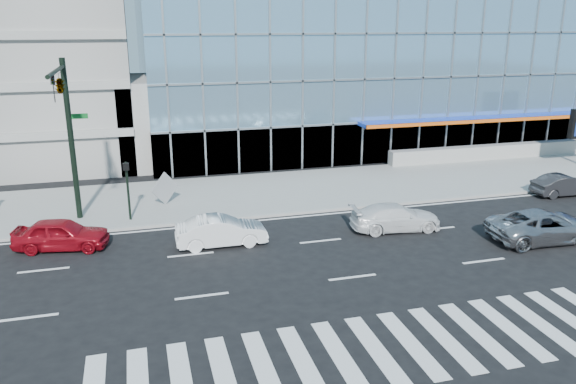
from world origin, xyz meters
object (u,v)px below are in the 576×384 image
at_px(traffic_signal, 64,104).
at_px(white_suv, 395,217).
at_px(silver_suv, 544,226).
at_px(dark_sedan, 564,185).
at_px(tilted_panel, 165,188).
at_px(white_sedan, 221,231).
at_px(red_sedan, 61,234).
at_px(ped_signal_post, 127,182).

bearing_deg(traffic_signal, white_suv, -15.32).
bearing_deg(silver_suv, dark_sedan, -44.02).
height_order(traffic_signal, dark_sedan, traffic_signal).
bearing_deg(tilted_panel, white_sedan, -105.69).
height_order(dark_sedan, red_sedan, red_sedan).
distance_m(traffic_signal, white_suv, 16.50).
bearing_deg(silver_suv, white_suv, 64.92).
height_order(silver_suv, white_suv, silver_suv).
bearing_deg(dark_sedan, tilted_panel, 81.47).
relative_size(white_suv, red_sedan, 1.08).
bearing_deg(dark_sedan, white_suv, 103.47).
distance_m(traffic_signal, silver_suv, 22.87).
bearing_deg(traffic_signal, ped_signal_post, 8.52).
distance_m(dark_sedan, red_sedan, 27.48).
distance_m(traffic_signal, red_sedan, 5.97).
bearing_deg(silver_suv, white_sedan, 79.25).
xyz_separation_m(ped_signal_post, white_suv, (12.50, -4.48, -1.50)).
distance_m(silver_suv, tilted_panel, 19.23).
relative_size(traffic_signal, ped_signal_post, 2.67).
distance_m(ped_signal_post, tilted_panel, 3.00).
height_order(ped_signal_post, silver_suv, ped_signal_post).
relative_size(traffic_signal, white_sedan, 1.95).
distance_m(ped_signal_post, red_sedan, 4.28).
xyz_separation_m(traffic_signal, red_sedan, (-0.47, -2.35, -5.47)).
xyz_separation_m(white_sedan, red_sedan, (-6.96, 1.47, 0.02)).
distance_m(white_suv, red_sedan, 15.57).
bearing_deg(tilted_panel, silver_suv, -64.50).
height_order(silver_suv, red_sedan, silver_suv).
distance_m(silver_suv, white_sedan, 14.91).
bearing_deg(ped_signal_post, white_sedan, -46.40).
xyz_separation_m(ped_signal_post, red_sedan, (-2.97, -2.72, -1.44)).
bearing_deg(white_sedan, red_sedan, 78.77).
distance_m(dark_sedan, tilted_panel, 22.96).
bearing_deg(white_sedan, traffic_signal, 60.22).
bearing_deg(dark_sedan, ped_signal_post, 86.98).
relative_size(silver_suv, white_sedan, 1.27).
xyz_separation_m(ped_signal_post, white_sedan, (3.99, -4.19, -1.46)).
distance_m(ped_signal_post, white_suv, 13.37).
height_order(traffic_signal, red_sedan, traffic_signal).
bearing_deg(white_suv, white_sedan, 93.32).
bearing_deg(red_sedan, white_suv, -85.70).
distance_m(red_sedan, tilted_panel, 6.83).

